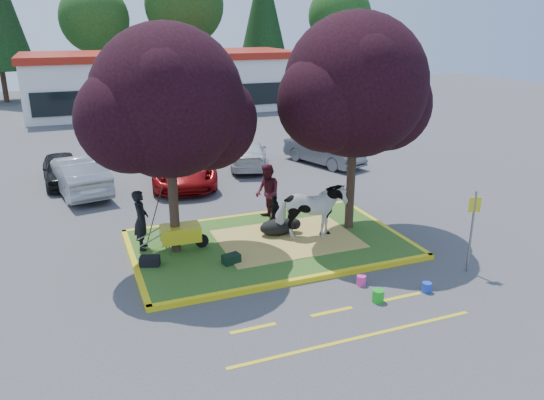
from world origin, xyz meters
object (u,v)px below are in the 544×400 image
object	(u,v)px
bucket_green	(378,296)
car_black	(62,169)
bucket_blue	(427,287)
bucket_pink	(361,280)
cow	(310,211)
car_silver	(78,174)
calf	(278,227)
sign_post	(472,223)
handler	(141,220)
wheelbarrow	(181,233)

from	to	relation	value
bucket_green	car_black	world-z (taller)	car_black
bucket_blue	bucket_pink	bearing A→B (deg)	145.62
cow	bucket_blue	world-z (taller)	cow
car_black	car_silver	distance (m)	1.67
bucket_blue	car_silver	distance (m)	14.46
bucket_green	calf	bearing A→B (deg)	100.06
bucket_green	car_silver	world-z (taller)	car_silver
car_black	car_silver	bearing A→B (deg)	-72.05
bucket_pink	bucket_blue	bearing A→B (deg)	-34.38
sign_post	bucket_green	bearing A→B (deg)	-153.90
handler	sign_post	xyz separation A→B (m)	(8.21, -4.52, 0.37)
sign_post	car_black	world-z (taller)	sign_post
calf	bucket_blue	distance (m)	5.18
bucket_green	bucket_pink	world-z (taller)	bucket_green
bucket_blue	car_black	bearing A→B (deg)	122.15
handler	bucket_green	size ratio (longest dim) A/B	5.73
wheelbarrow	car_black	bearing A→B (deg)	112.58
bucket_green	car_black	bearing A→B (deg)	117.64
cow	car_black	xyz separation A→B (m)	(-7.12, 9.59, -0.41)
cow	bucket_pink	size ratio (longest dim) A/B	8.05
wheelbarrow	bucket_green	distance (m)	6.03
sign_post	cow	bearing A→B (deg)	149.34
calf	handler	bearing A→B (deg)	176.31
cow	calf	xyz separation A→B (m)	(-0.83, 0.63, -0.64)
wheelbarrow	sign_post	world-z (taller)	sign_post
sign_post	calf	bearing A→B (deg)	151.09
bucket_blue	car_silver	size ratio (longest dim) A/B	0.06
wheelbarrow	cow	bearing A→B (deg)	-4.45
cow	calf	bearing A→B (deg)	68.15
calf	bucket_blue	bearing A→B (deg)	-61.53
wheelbarrow	sign_post	size ratio (longest dim) A/B	0.88
wheelbarrow	bucket_pink	bearing A→B (deg)	-38.82
bucket_blue	cow	bearing A→B (deg)	109.63
wheelbarrow	bucket_pink	distance (m)	5.42
wheelbarrow	car_black	world-z (taller)	car_black
handler	bucket_green	xyz separation A→B (m)	(4.99, -5.08, -0.90)
wheelbarrow	bucket_blue	size ratio (longest dim) A/B	7.95
sign_post	bucket_pink	xyz separation A→B (m)	(-3.16, 0.36, -1.30)
sign_post	bucket_blue	size ratio (longest dim) A/B	9.01
cow	wheelbarrow	bearing A→B (deg)	97.65
calf	wheelbarrow	distance (m)	3.13
bucket_pink	car_silver	distance (m)	12.94
car_silver	bucket_pink	bearing A→B (deg)	110.05
sign_post	wheelbarrow	bearing A→B (deg)	167.24
calf	wheelbarrow	bearing A→B (deg)	-175.74
cow	bucket_blue	distance (m)	4.37
sign_post	car_black	distance (m)	16.65
bucket_pink	bucket_blue	size ratio (longest dim) A/B	1.02
calf	sign_post	world-z (taller)	sign_post
calf	car_silver	xyz separation A→B (m)	(-5.70, 7.41, 0.37)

